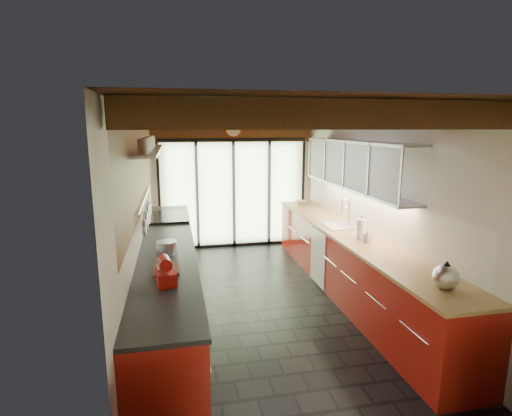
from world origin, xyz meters
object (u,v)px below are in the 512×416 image
object	(u,v)px
soap_bottle	(368,236)
kettle	(446,276)
paper_towel	(361,229)
bowl	(301,202)
stand_mixer	(165,272)

from	to	relation	value
soap_bottle	kettle	bearing A→B (deg)	-90.00
paper_towel	bowl	distance (m)	2.56
bowl	stand_mixer	bearing A→B (deg)	-125.00
soap_bottle	bowl	xyz separation A→B (m)	(0.00, 2.75, -0.06)
stand_mixer	soap_bottle	xyz separation A→B (m)	(2.54, 0.88, -0.02)
kettle	soap_bottle	size ratio (longest dim) A/B	1.84
paper_towel	soap_bottle	distance (m)	0.19
paper_towel	soap_bottle	size ratio (longest dim) A/B	1.84
kettle	soap_bottle	bearing A→B (deg)	90.00
stand_mixer	bowl	distance (m)	4.43
paper_towel	bowl	world-z (taller)	paper_towel
stand_mixer	soap_bottle	size ratio (longest dim) A/B	1.92
paper_towel	bowl	size ratio (longest dim) A/B	1.50
paper_towel	kettle	bearing A→B (deg)	-90.00
paper_towel	soap_bottle	xyz separation A→B (m)	(0.00, -0.19, -0.05)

